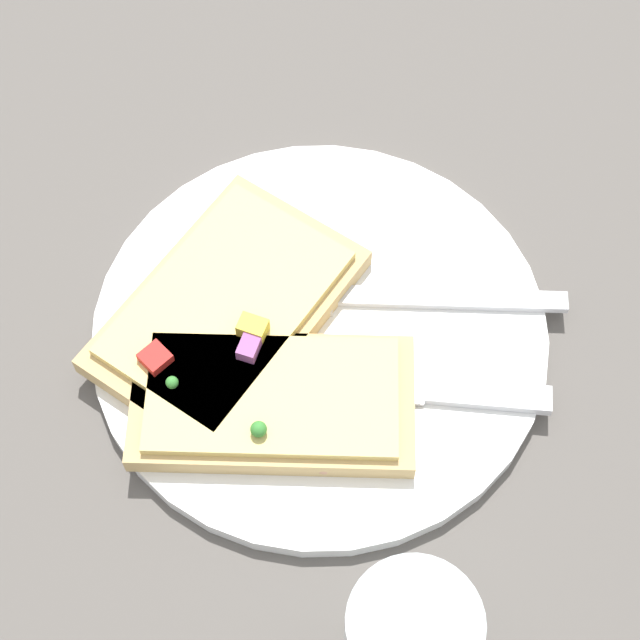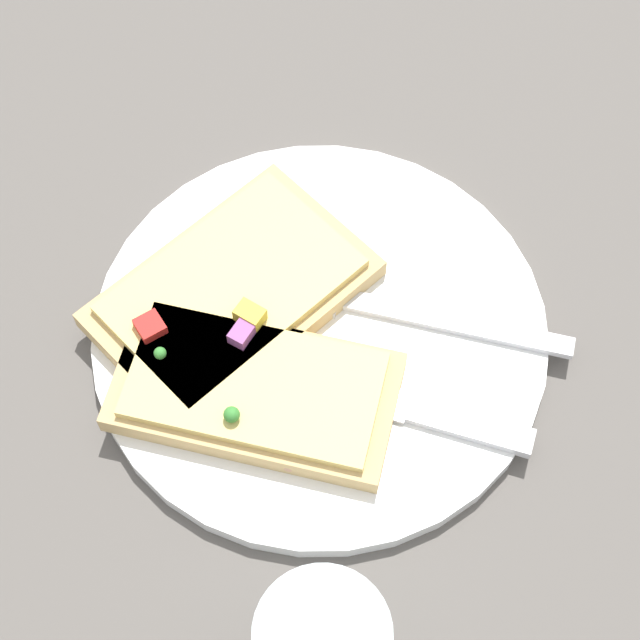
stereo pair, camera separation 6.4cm
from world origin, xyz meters
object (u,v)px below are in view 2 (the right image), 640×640
at_px(plate, 320,332).
at_px(pizza_slice_main, 232,292).
at_px(pizza_slice_corner, 255,390).
at_px(fork, 364,304).
at_px(knife, 395,405).

relative_size(plate, pizza_slice_main, 1.45).
relative_size(plate, pizza_slice_corner, 1.52).
height_order(fork, pizza_slice_corner, pizza_slice_corner).
bearing_deg(pizza_slice_main, fork, -46.18).
bearing_deg(plate, pizza_slice_main, -37.31).
xyz_separation_m(knife, pizza_slice_corner, (0.08, -0.03, 0.01)).
bearing_deg(fork, pizza_slice_corner, 57.38).
height_order(plate, pizza_slice_corner, pizza_slice_corner).
bearing_deg(fork, knife, 117.87).
relative_size(pizza_slice_main, pizza_slice_corner, 1.05).
xyz_separation_m(fork, knife, (0.00, 0.07, -0.00)).
bearing_deg(pizza_slice_main, plate, -63.24).
distance_m(fork, pizza_slice_main, 0.08).
relative_size(fork, pizza_slice_corner, 1.13).
bearing_deg(pizza_slice_main, pizza_slice_corner, -119.86).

